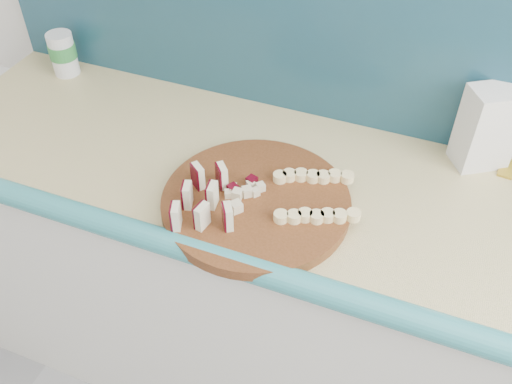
{
  "coord_description": "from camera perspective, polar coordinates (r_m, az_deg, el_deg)",
  "views": [
    {
      "loc": [
        0.29,
        0.5,
        1.85
      ],
      "look_at": [
        -0.06,
        1.38,
        0.96
      ],
      "focal_mm": 40.0,
      "sensor_mm": 36.0,
      "label": 1
    }
  ],
  "objects": [
    {
      "name": "canister",
      "position": [
        1.85,
        -18.75,
        13.03
      ],
      "size": [
        0.08,
        0.08,
        0.13
      ],
      "rotation": [
        0.0,
        0.0,
        -0.4
      ],
      "color": "silver",
      "rests_on": "kitchen_counter"
    },
    {
      "name": "flour_bag",
      "position": [
        1.5,
        22.14,
        6.01
      ],
      "size": [
        0.15,
        0.14,
        0.21
      ],
      "primitive_type": "cube",
      "rotation": [
        0.0,
        0.0,
        0.57
      ],
      "color": "silver",
      "rests_on": "kitchen_counter"
    },
    {
      "name": "apple_wedges",
      "position": [
        1.27,
        -5.29,
        -0.63
      ],
      "size": [
        0.15,
        0.2,
        0.06
      ],
      "color": "beige",
      "rests_on": "cutting_board"
    },
    {
      "name": "backsplash",
      "position": [
        1.47,
        12.21,
        14.52
      ],
      "size": [
        2.2,
        0.02,
        0.5
      ],
      "primitive_type": "cube",
      "color": "teal",
      "rests_on": "kitchen_counter"
    },
    {
      "name": "banana_slices",
      "position": [
        1.31,
        5.86,
        -0.33
      ],
      "size": [
        0.23,
        0.21,
        0.02
      ],
      "color": "#F5DB96",
      "rests_on": "cutting_board"
    },
    {
      "name": "kitchen_counter",
      "position": [
        1.72,
        6.61,
        -10.93
      ],
      "size": [
        2.2,
        0.63,
        0.91
      ],
      "color": "white",
      "rests_on": "ground"
    },
    {
      "name": "cutting_board",
      "position": [
        1.32,
        0.0,
        -1.06
      ],
      "size": [
        0.57,
        0.57,
        0.03
      ],
      "primitive_type": "cylinder",
      "rotation": [
        0.0,
        0.0,
        0.38
      ],
      "color": "#49280F",
      "rests_on": "kitchen_counter"
    },
    {
      "name": "apple_chunks",
      "position": [
        1.3,
        -1.21,
        -0.31
      ],
      "size": [
        0.07,
        0.07,
        0.02
      ],
      "color": "beige",
      "rests_on": "cutting_board"
    },
    {
      "name": "banana_peel",
      "position": [
        1.58,
        23.93,
        2.75
      ],
      "size": [
        0.23,
        0.2,
        0.01
      ],
      "rotation": [
        0.0,
        0.0,
        -0.29
      ],
      "color": "gold",
      "rests_on": "kitchen_counter"
    }
  ]
}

